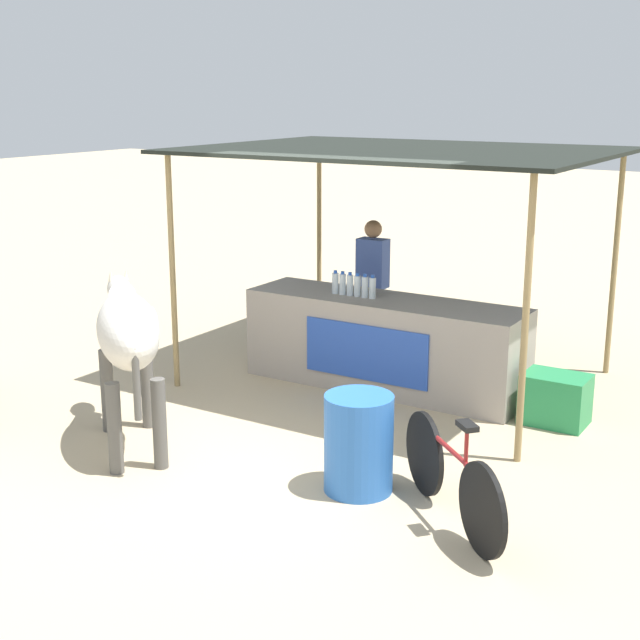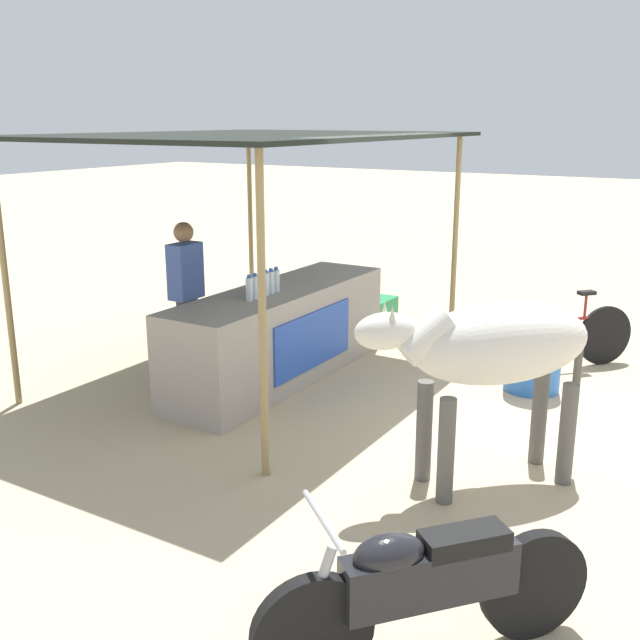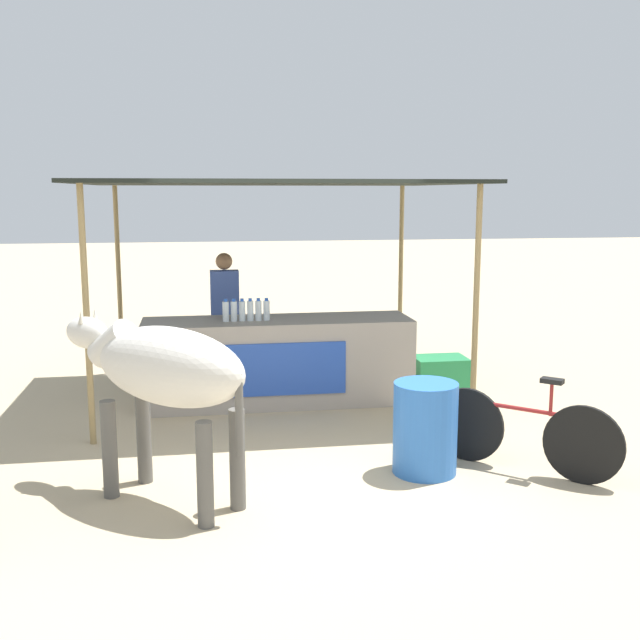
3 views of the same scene
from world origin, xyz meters
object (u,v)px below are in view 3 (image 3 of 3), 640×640
at_px(vendor_behind_counter, 225,319).
at_px(stall_counter, 278,361).
at_px(cow, 163,371).
at_px(cooler_box, 440,377).
at_px(water_barrel, 425,428).
at_px(bicycle_leaning, 524,432).

bearing_deg(vendor_behind_counter, stall_counter, -53.46).
xyz_separation_m(stall_counter, cow, (-1.13, -2.60, 0.55)).
relative_size(vendor_behind_counter, cow, 1.03).
height_order(cooler_box, water_barrel, water_barrel).
distance_m(vendor_behind_counter, bicycle_leaning, 4.05).
bearing_deg(stall_counter, cooler_box, -2.96).
bearing_deg(water_barrel, bicycle_leaning, -7.78).
xyz_separation_m(vendor_behind_counter, cow, (-0.57, -3.36, 0.18)).
bearing_deg(water_barrel, stall_counter, 113.35).
xyz_separation_m(vendor_behind_counter, cooler_box, (2.44, -0.85, -0.61)).
bearing_deg(bicycle_leaning, stall_counter, 126.97).
bearing_deg(vendor_behind_counter, water_barrel, -63.12).
distance_m(stall_counter, cow, 2.89).
height_order(vendor_behind_counter, cooler_box, vendor_behind_counter).
height_order(water_barrel, bicycle_leaning, bicycle_leaning).
relative_size(stall_counter, cow, 1.87).
xyz_separation_m(cooler_box, cow, (-3.01, -2.51, 0.79)).
distance_m(water_barrel, bicycle_leaning, 0.85).
height_order(stall_counter, vendor_behind_counter, vendor_behind_counter).
xyz_separation_m(water_barrel, bicycle_leaning, (0.84, -0.11, -0.04)).
xyz_separation_m(water_barrel, cow, (-2.14, -0.26, 0.64)).
bearing_deg(bicycle_leaning, cow, -177.24).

